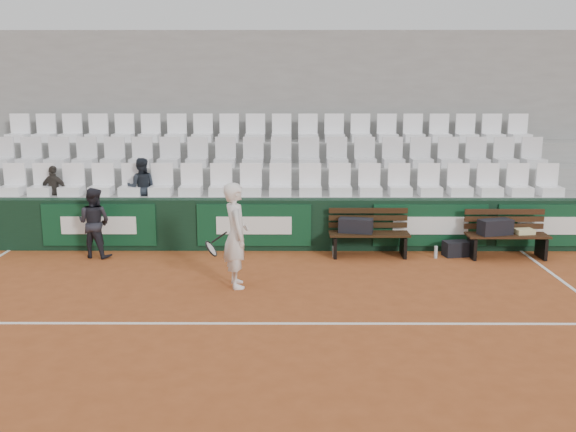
# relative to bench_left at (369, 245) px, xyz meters

# --- Properties ---
(ground) EXTENTS (80.00, 80.00, 0.00)m
(ground) POSITION_rel_bench_left_xyz_m (-1.98, -3.48, -0.23)
(ground) COLOR #9E4C23
(ground) RESTS_ON ground
(court_baseline) EXTENTS (18.00, 0.06, 0.01)m
(court_baseline) POSITION_rel_bench_left_xyz_m (-1.98, -3.48, -0.22)
(court_baseline) COLOR white
(court_baseline) RESTS_ON ground
(back_barrier) EXTENTS (18.00, 0.34, 1.00)m
(back_barrier) POSITION_rel_bench_left_xyz_m (-1.92, 0.51, 0.28)
(back_barrier) COLOR black
(back_barrier) RESTS_ON ground
(grandstand_tier_front) EXTENTS (18.00, 0.95, 1.00)m
(grandstand_tier_front) POSITION_rel_bench_left_xyz_m (-1.98, 1.14, 0.28)
(grandstand_tier_front) COLOR gray
(grandstand_tier_front) RESTS_ON ground
(grandstand_tier_mid) EXTENTS (18.00, 0.95, 1.45)m
(grandstand_tier_mid) POSITION_rel_bench_left_xyz_m (-1.98, 2.09, 0.50)
(grandstand_tier_mid) COLOR #969794
(grandstand_tier_mid) RESTS_ON ground
(grandstand_tier_back) EXTENTS (18.00, 0.95, 1.90)m
(grandstand_tier_back) POSITION_rel_bench_left_xyz_m (-1.98, 3.04, 0.72)
(grandstand_tier_back) COLOR gray
(grandstand_tier_back) RESTS_ON ground
(grandstand_rear_wall) EXTENTS (18.00, 0.30, 4.40)m
(grandstand_rear_wall) POSITION_rel_bench_left_xyz_m (-1.98, 3.67, 1.98)
(grandstand_rear_wall) COLOR gray
(grandstand_rear_wall) RESTS_ON ground
(seat_row_front) EXTENTS (11.90, 0.44, 0.63)m
(seat_row_front) POSITION_rel_bench_left_xyz_m (-1.98, 0.97, 1.09)
(seat_row_front) COLOR white
(seat_row_front) RESTS_ON grandstand_tier_front
(seat_row_mid) EXTENTS (11.90, 0.44, 0.63)m
(seat_row_mid) POSITION_rel_bench_left_xyz_m (-1.98, 1.92, 1.54)
(seat_row_mid) COLOR silver
(seat_row_mid) RESTS_ON grandstand_tier_mid
(seat_row_back) EXTENTS (11.90, 0.44, 0.63)m
(seat_row_back) POSITION_rel_bench_left_xyz_m (-1.98, 2.87, 1.99)
(seat_row_back) COLOR white
(seat_row_back) RESTS_ON grandstand_tier_back
(bench_left) EXTENTS (1.50, 0.56, 0.45)m
(bench_left) POSITION_rel_bench_left_xyz_m (0.00, 0.00, 0.00)
(bench_left) COLOR black
(bench_left) RESTS_ON ground
(bench_right) EXTENTS (1.50, 0.56, 0.45)m
(bench_right) POSITION_rel_bench_left_xyz_m (2.56, -0.10, 0.00)
(bench_right) COLOR #371E10
(bench_right) RESTS_ON ground
(sports_bag_left) EXTENTS (0.67, 0.40, 0.27)m
(sports_bag_left) POSITION_rel_bench_left_xyz_m (-0.25, 0.04, 0.36)
(sports_bag_left) COLOR black
(sports_bag_left) RESTS_ON bench_left
(sports_bag_right) EXTENTS (0.67, 0.46, 0.28)m
(sports_bag_right) POSITION_rel_bench_left_xyz_m (2.32, -0.12, 0.37)
(sports_bag_right) COLOR black
(sports_bag_right) RESTS_ON bench_right
(towel) EXTENTS (0.37, 0.29, 0.09)m
(towel) POSITION_rel_bench_left_xyz_m (2.89, -0.06, 0.27)
(towel) COLOR #D1C787
(towel) RESTS_ON bench_right
(sports_bag_ground) EXTENTS (0.52, 0.37, 0.29)m
(sports_bag_ground) POSITION_rel_bench_left_xyz_m (1.65, 0.01, -0.08)
(sports_bag_ground) COLOR black
(sports_bag_ground) RESTS_ON ground
(water_bottle_near) EXTENTS (0.06, 0.06, 0.22)m
(water_bottle_near) POSITION_rel_bench_left_xyz_m (-0.66, -0.07, -0.11)
(water_bottle_near) COLOR silver
(water_bottle_near) RESTS_ON ground
(water_bottle_far) EXTENTS (0.06, 0.06, 0.23)m
(water_bottle_far) POSITION_rel_bench_left_xyz_m (1.23, -0.14, -0.11)
(water_bottle_far) COLOR #AEC0C5
(water_bottle_far) RESTS_ON ground
(tennis_player) EXTENTS (0.76, 0.69, 1.69)m
(tennis_player) POSITION_rel_bench_left_xyz_m (-2.35, -1.83, 0.62)
(tennis_player) COLOR silver
(tennis_player) RESTS_ON ground
(ball_kid) EXTENTS (0.75, 0.65, 1.32)m
(ball_kid) POSITION_rel_bench_left_xyz_m (-5.14, -0.07, 0.43)
(ball_kid) COLOR black
(ball_kid) RESTS_ON ground
(spectator_b) EXTENTS (0.65, 0.37, 1.04)m
(spectator_b) POSITION_rel_bench_left_xyz_m (-6.25, 1.02, 1.29)
(spectator_b) COLOR #2E2A25
(spectator_b) RESTS_ON grandstand_tier_front
(spectator_c) EXTENTS (0.61, 0.50, 1.20)m
(spectator_c) POSITION_rel_bench_left_xyz_m (-4.49, 1.02, 1.37)
(spectator_c) COLOR black
(spectator_c) RESTS_ON grandstand_tier_front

